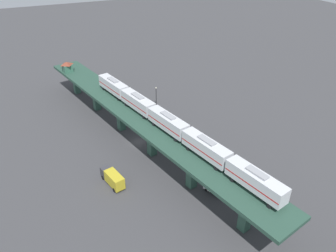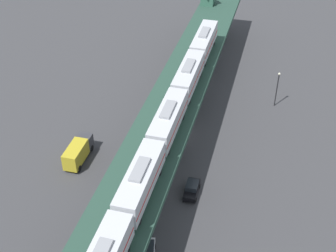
{
  "view_description": "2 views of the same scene",
  "coord_description": "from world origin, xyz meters",
  "px_view_note": "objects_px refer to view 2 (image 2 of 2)",
  "views": [
    {
      "loc": [
        22.09,
        68.86,
        48.4
      ],
      "look_at": [
        -3.92,
        10.6,
        9.92
      ],
      "focal_mm": 35.0,
      "sensor_mm": 36.0,
      "label": 1
    },
    {
      "loc": [
        -28.48,
        56.77,
        48.17
      ],
      "look_at": [
        -3.92,
        10.6,
        9.92
      ],
      "focal_mm": 50.0,
      "sensor_mm": 36.0,
      "label": 2
    }
  ],
  "objects_px": {
    "street_car_white": "(147,252)",
    "street_lamp": "(277,87)",
    "street_car_black": "(192,189)",
    "subway_train": "(168,120)",
    "delivery_truck": "(78,151)"
  },
  "relations": [
    {
      "from": "street_car_white",
      "to": "street_lamp",
      "type": "relative_size",
      "value": 0.68
    },
    {
      "from": "street_car_black",
      "to": "delivery_truck",
      "type": "relative_size",
      "value": 0.63
    },
    {
      "from": "street_car_black",
      "to": "street_lamp",
      "type": "height_order",
      "value": "street_lamp"
    },
    {
      "from": "delivery_truck",
      "to": "street_lamp",
      "type": "distance_m",
      "value": 37.37
    },
    {
      "from": "street_car_white",
      "to": "street_car_black",
      "type": "xyz_separation_m",
      "value": [
        0.01,
        -12.84,
        0.0
      ]
    },
    {
      "from": "street_car_black",
      "to": "subway_train",
      "type": "bearing_deg",
      "value": -13.86
    },
    {
      "from": "street_car_black",
      "to": "street_lamp",
      "type": "bearing_deg",
      "value": -97.16
    },
    {
      "from": "street_car_white",
      "to": "street_car_black",
      "type": "height_order",
      "value": "same"
    },
    {
      "from": "street_car_white",
      "to": "street_lamp",
      "type": "xyz_separation_m",
      "value": [
        -3.52,
        -40.93,
        3.17
      ]
    },
    {
      "from": "street_car_black",
      "to": "street_lamp",
      "type": "distance_m",
      "value": 28.49
    },
    {
      "from": "street_car_black",
      "to": "street_lamp",
      "type": "xyz_separation_m",
      "value": [
        -3.53,
        -28.09,
        3.17
      ]
    },
    {
      "from": "subway_train",
      "to": "street_lamp",
      "type": "height_order",
      "value": "subway_train"
    },
    {
      "from": "subway_train",
      "to": "street_lamp",
      "type": "relative_size",
      "value": 8.85
    },
    {
      "from": "street_lamp",
      "to": "subway_train",
      "type": "bearing_deg",
      "value": 73.44
    },
    {
      "from": "subway_train",
      "to": "street_car_black",
      "type": "height_order",
      "value": "subway_train"
    }
  ]
}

